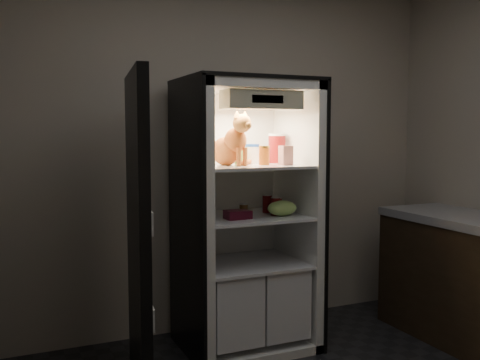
% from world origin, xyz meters
% --- Properties ---
extents(room_shell, '(3.60, 3.60, 3.60)m').
position_xyz_m(room_shell, '(0.00, 0.00, 1.62)').
color(room_shell, white).
rests_on(room_shell, floor).
extents(refrigerator, '(0.90, 0.72, 1.88)m').
position_xyz_m(refrigerator, '(0.00, 1.38, 0.79)').
color(refrigerator, white).
rests_on(refrigerator, floor).
extents(fridge_door, '(0.18, 0.87, 1.85)m').
position_xyz_m(fridge_door, '(-0.85, 0.97, 0.91)').
color(fridge_door, black).
rests_on(fridge_door, floor).
extents(tabby_cat, '(0.35, 0.37, 0.37)m').
position_xyz_m(tabby_cat, '(-0.13, 1.32, 1.43)').
color(tabby_cat, '#D4581B').
rests_on(tabby_cat, refrigerator).
extents(parmesan_shaker, '(0.06, 0.06, 0.16)m').
position_xyz_m(parmesan_shaker, '(-0.03, 1.41, 1.37)').
color(parmesan_shaker, '#268C2C').
rests_on(parmesan_shaker, refrigerator).
extents(mayo_tub, '(0.10, 0.10, 0.14)m').
position_xyz_m(mayo_tub, '(0.08, 1.43, 1.36)').
color(mayo_tub, white).
rests_on(mayo_tub, refrigerator).
extents(salsa_jar, '(0.07, 0.07, 0.13)m').
position_xyz_m(salsa_jar, '(0.10, 1.26, 1.36)').
color(salsa_jar, maroon).
rests_on(salsa_jar, refrigerator).
extents(pepper_jar, '(0.13, 0.13, 0.21)m').
position_xyz_m(pepper_jar, '(0.28, 1.43, 1.40)').
color(pepper_jar, maroon).
rests_on(pepper_jar, refrigerator).
extents(cream_carton, '(0.08, 0.08, 0.13)m').
position_xyz_m(cream_carton, '(0.22, 1.18, 1.36)').
color(cream_carton, silver).
rests_on(cream_carton, refrigerator).
extents(soda_can_a, '(0.07, 0.07, 0.13)m').
position_xyz_m(soda_can_a, '(0.18, 1.38, 1.00)').
color(soda_can_a, black).
rests_on(soda_can_a, refrigerator).
extents(soda_can_b, '(0.06, 0.06, 0.11)m').
position_xyz_m(soda_can_b, '(0.23, 1.32, 0.99)').
color(soda_can_b, black).
rests_on(soda_can_b, refrigerator).
extents(soda_can_c, '(0.07, 0.07, 0.13)m').
position_xyz_m(soda_can_c, '(0.18, 1.24, 1.00)').
color(soda_can_c, black).
rests_on(soda_can_c, refrigerator).
extents(condiment_jar, '(0.06, 0.06, 0.08)m').
position_xyz_m(condiment_jar, '(-0.02, 1.34, 0.98)').
color(condiment_jar, '#583919').
rests_on(condiment_jar, refrigerator).
extents(grape_bag, '(0.21, 0.15, 0.11)m').
position_xyz_m(grape_bag, '(0.21, 1.21, 0.99)').
color(grape_bag, '#85A94F').
rests_on(grape_bag, refrigerator).
extents(berry_box_left, '(0.12, 0.12, 0.06)m').
position_xyz_m(berry_box_left, '(-0.15, 1.21, 0.97)').
color(berry_box_left, '#500D22').
rests_on(berry_box_left, refrigerator).
extents(berry_box_right, '(0.11, 0.11, 0.05)m').
position_xyz_m(berry_box_right, '(-0.09, 1.21, 0.97)').
color(berry_box_right, '#500D22').
rests_on(berry_box_right, refrigerator).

